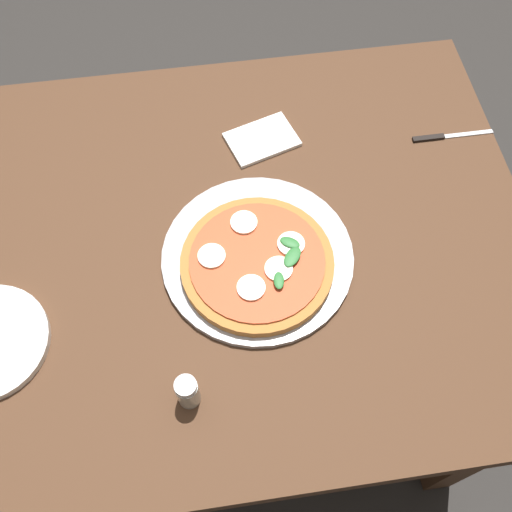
{
  "coord_description": "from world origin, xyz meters",
  "views": [
    {
      "loc": [
        -0.0,
        0.53,
        1.63
      ],
      "look_at": [
        -0.07,
        0.05,
        0.74
      ],
      "focal_mm": 41.47,
      "sensor_mm": 36.0,
      "label": 1
    }
  ],
  "objects_px": {
    "pizza": "(256,263)",
    "knife": "(441,137)",
    "pepper_shaker": "(186,392)",
    "dining_table": "(215,270)",
    "napkin": "(261,140)",
    "serving_tray": "(256,257)"
  },
  "relations": [
    {
      "from": "serving_tray",
      "to": "pepper_shaker",
      "type": "distance_m",
      "value": 0.27
    },
    {
      "from": "pepper_shaker",
      "to": "serving_tray",
      "type": "bearing_deg",
      "value": -121.31
    },
    {
      "from": "napkin",
      "to": "knife",
      "type": "height_order",
      "value": "napkin"
    },
    {
      "from": "dining_table",
      "to": "serving_tray",
      "type": "bearing_deg",
      "value": 147.41
    },
    {
      "from": "pizza",
      "to": "napkin",
      "type": "height_order",
      "value": "pizza"
    },
    {
      "from": "pizza",
      "to": "knife",
      "type": "distance_m",
      "value": 0.47
    },
    {
      "from": "napkin",
      "to": "pepper_shaker",
      "type": "xyz_separation_m",
      "value": [
        0.18,
        0.49,
        0.03
      ]
    },
    {
      "from": "serving_tray",
      "to": "napkin",
      "type": "relative_size",
      "value": 2.55
    },
    {
      "from": "serving_tray",
      "to": "dining_table",
      "type": "bearing_deg",
      "value": -32.59
    },
    {
      "from": "serving_tray",
      "to": "pepper_shaker",
      "type": "relative_size",
      "value": 4.71
    },
    {
      "from": "serving_tray",
      "to": "napkin",
      "type": "bearing_deg",
      "value": -100.14
    },
    {
      "from": "pizza",
      "to": "napkin",
      "type": "bearing_deg",
      "value": -100.12
    },
    {
      "from": "pizza",
      "to": "knife",
      "type": "relative_size",
      "value": 1.6
    },
    {
      "from": "pizza",
      "to": "serving_tray",
      "type": "bearing_deg",
      "value": -99.75
    },
    {
      "from": "pizza",
      "to": "pepper_shaker",
      "type": "height_order",
      "value": "pepper_shaker"
    },
    {
      "from": "pizza",
      "to": "pepper_shaker",
      "type": "bearing_deg",
      "value": 56.9
    },
    {
      "from": "dining_table",
      "to": "serving_tray",
      "type": "relative_size",
      "value": 3.46
    },
    {
      "from": "napkin",
      "to": "knife",
      "type": "xyz_separation_m",
      "value": [
        -0.35,
        0.04,
        -0.0
      ]
    },
    {
      "from": "napkin",
      "to": "pepper_shaker",
      "type": "relative_size",
      "value": 1.85
    },
    {
      "from": "dining_table",
      "to": "knife",
      "type": "relative_size",
      "value": 7.06
    },
    {
      "from": "napkin",
      "to": "pizza",
      "type": "bearing_deg",
      "value": 79.88
    },
    {
      "from": "pepper_shaker",
      "to": "dining_table",
      "type": "bearing_deg",
      "value": -103.37
    }
  ]
}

